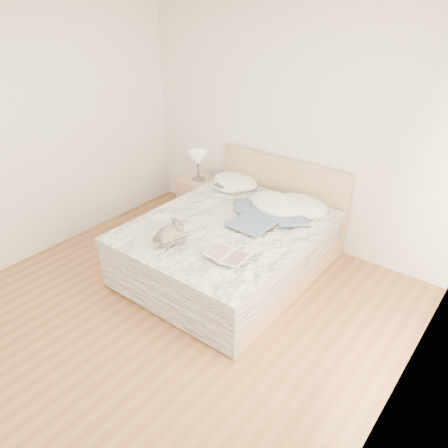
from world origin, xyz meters
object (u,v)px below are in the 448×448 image
at_px(bed, 232,244).
at_px(nightstand, 199,198).
at_px(table_lamp, 198,160).
at_px(childrens_book, 228,256).
at_px(teddy_bear, 167,238).
at_px(photo_book, 227,187).

distance_m(bed, nightstand, 1.29).
bearing_deg(table_lamp, childrens_book, -41.38).
bearing_deg(teddy_bear, table_lamp, 116.62).
bearing_deg(teddy_bear, nightstand, 116.88).
height_order(nightstand, photo_book, photo_book).
distance_m(nightstand, table_lamp, 0.55).
height_order(nightstand, childrens_book, childrens_book).
bearing_deg(bed, teddy_bear, -106.75).
height_order(childrens_book, teddy_bear, teddy_bear).
height_order(table_lamp, childrens_book, table_lamp).
bearing_deg(childrens_book, photo_book, 124.52).
bearing_deg(photo_book, teddy_bear, -84.10).
relative_size(bed, teddy_bear, 7.04).
distance_m(bed, table_lamp, 1.37).
relative_size(table_lamp, teddy_bear, 1.25).
xyz_separation_m(childrens_book, teddy_bear, (-0.62, -0.14, 0.02)).
bearing_deg(nightstand, bed, -32.84).
bearing_deg(bed, table_lamp, 147.36).
xyz_separation_m(nightstand, table_lamp, (0.02, -0.02, 0.55)).
bearing_deg(childrens_book, nightstand, 135.51).
height_order(bed, table_lamp, bed).
height_order(bed, childrens_book, bed).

